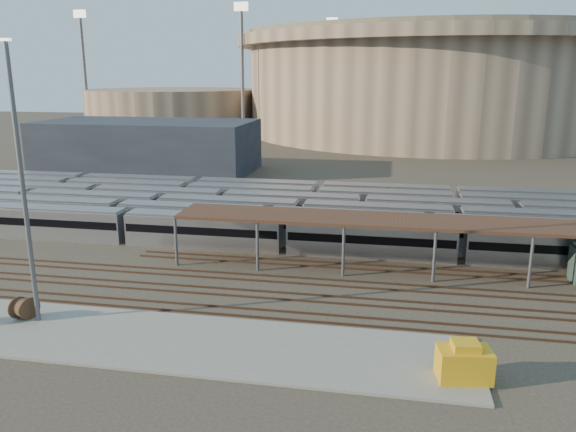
# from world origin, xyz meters

# --- Properties ---
(ground) EXTENTS (420.00, 420.00, 0.00)m
(ground) POSITION_xyz_m (0.00, 0.00, 0.00)
(ground) COLOR #383026
(ground) RESTS_ON ground
(apron) EXTENTS (50.00, 9.00, 0.20)m
(apron) POSITION_xyz_m (-5.00, -15.00, 0.10)
(apron) COLOR gray
(apron) RESTS_ON ground
(subway_trains) EXTENTS (122.86, 23.90, 3.60)m
(subway_trains) POSITION_xyz_m (3.32, 18.50, 1.80)
(subway_trains) COLOR #BCBBC0
(subway_trains) RESTS_ON ground
(inspection_shed) EXTENTS (60.30, 6.00, 5.30)m
(inspection_shed) POSITION_xyz_m (22.00, 4.00, 4.98)
(inspection_shed) COLOR slate
(inspection_shed) RESTS_ON ground
(empty_tracks) EXTENTS (170.00, 9.62, 0.18)m
(empty_tracks) POSITION_xyz_m (0.00, -5.00, 0.09)
(empty_tracks) COLOR #4C3323
(empty_tracks) RESTS_ON ground
(stadium) EXTENTS (124.00, 124.00, 32.50)m
(stadium) POSITION_xyz_m (25.00, 140.00, 16.47)
(stadium) COLOR gray
(stadium) RESTS_ON ground
(secondary_arena) EXTENTS (56.00, 56.00, 14.00)m
(secondary_arena) POSITION_xyz_m (-60.00, 130.00, 7.00)
(secondary_arena) COLOR gray
(secondary_arena) RESTS_ON ground
(service_building) EXTENTS (42.00, 20.00, 10.00)m
(service_building) POSITION_xyz_m (-35.00, 55.00, 5.00)
(service_building) COLOR #1E232D
(service_building) RESTS_ON ground
(floodlight_0) EXTENTS (4.00, 1.00, 38.40)m
(floodlight_0) POSITION_xyz_m (-30.00, 110.00, 20.65)
(floodlight_0) COLOR slate
(floodlight_0) RESTS_ON ground
(floodlight_1) EXTENTS (4.00, 1.00, 38.40)m
(floodlight_1) POSITION_xyz_m (-85.00, 120.00, 20.65)
(floodlight_1) COLOR slate
(floodlight_1) RESTS_ON ground
(floodlight_3) EXTENTS (4.00, 1.00, 38.40)m
(floodlight_3) POSITION_xyz_m (-10.00, 160.00, 20.65)
(floodlight_3) COLOR slate
(floodlight_3) RESTS_ON ground
(cable_reel_east) EXTENTS (1.63, 2.05, 1.80)m
(cable_reel_east) POSITION_xyz_m (-14.95, -13.66, 1.10)
(cable_reel_east) COLOR #523520
(cable_reel_east) RESTS_ON apron
(yard_light_pole) EXTENTS (0.81, 0.36, 21.46)m
(yard_light_pole) POSITION_xyz_m (-13.76, -13.71, 11.01)
(yard_light_pole) COLOR slate
(yard_light_pole) RESTS_ON apron
(yellow_equipment) EXTENTS (3.60, 2.54, 2.09)m
(yellow_equipment) POSITION_xyz_m (18.50, -16.69, 1.24)
(yellow_equipment) COLOR #C99412
(yellow_equipment) RESTS_ON apron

